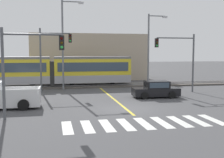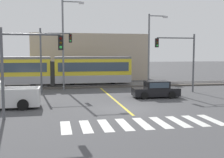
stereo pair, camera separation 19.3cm
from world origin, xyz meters
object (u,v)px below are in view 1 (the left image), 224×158
(traffic_light_mid_right, at_px, (180,54))
(street_lamp_east, at_px, (150,46))
(sedan_crossing, at_px, (156,90))
(traffic_light_near_left, at_px, (25,59))
(pickup_truck, at_px, (0,97))
(light_rail_tram, at_px, (52,70))
(street_lamp_centre, at_px, (65,40))
(traffic_light_far_left, at_px, (51,51))

(traffic_light_mid_right, xyz_separation_m, street_lamp_east, (-1.70, 4.39, 0.84))
(sedan_crossing, distance_m, traffic_light_near_left, 12.85)
(pickup_truck, relative_size, traffic_light_near_left, 0.97)
(traffic_light_near_left, bearing_deg, street_lamp_east, 46.82)
(light_rail_tram, bearing_deg, street_lamp_centre, -61.94)
(sedan_crossing, bearing_deg, traffic_light_mid_right, 36.53)
(traffic_light_far_left, distance_m, traffic_light_mid_right, 13.22)
(traffic_light_far_left, xyz_separation_m, traffic_light_near_left, (-1.30, -11.66, -0.52))
(sedan_crossing, xyz_separation_m, street_lamp_centre, (-7.97, 6.84, 4.79))
(sedan_crossing, bearing_deg, pickup_truck, -167.95)
(street_lamp_centre, distance_m, street_lamp_east, 9.80)
(sedan_crossing, height_order, pickup_truck, pickup_truck)
(street_lamp_east, bearing_deg, street_lamp_centre, -179.13)
(light_rail_tram, relative_size, sedan_crossing, 4.33)
(light_rail_tram, height_order, street_lamp_centre, street_lamp_centre)
(sedan_crossing, relative_size, traffic_light_mid_right, 0.72)
(traffic_light_far_left, height_order, street_lamp_centre, street_lamp_centre)
(street_lamp_east, bearing_deg, sedan_crossing, -104.52)
(pickup_truck, height_order, street_lamp_centre, street_lamp_centre)
(traffic_light_mid_right, bearing_deg, street_lamp_east, 111.22)
(traffic_light_far_left, bearing_deg, pickup_truck, -113.50)
(traffic_light_far_left, xyz_separation_m, traffic_light_mid_right, (12.95, -2.67, -0.26))
(light_rail_tram, distance_m, traffic_light_mid_right, 14.75)
(sedan_crossing, bearing_deg, street_lamp_centre, 139.34)
(light_rail_tram, distance_m, sedan_crossing, 13.42)
(pickup_truck, bearing_deg, traffic_light_far_left, 66.50)
(traffic_light_far_left, bearing_deg, street_lamp_centre, 46.89)
(traffic_light_near_left, bearing_deg, pickup_truck, 121.20)
(traffic_light_far_left, distance_m, street_lamp_centre, 2.48)
(sedan_crossing, height_order, street_lamp_east, street_lamp_east)
(sedan_crossing, relative_size, pickup_truck, 0.79)
(street_lamp_east, bearing_deg, traffic_light_near_left, -133.18)
(light_rail_tram, xyz_separation_m, traffic_light_mid_right, (12.90, -6.90, 1.94))
(pickup_truck, distance_m, traffic_light_mid_right, 17.58)
(pickup_truck, bearing_deg, traffic_light_near_left, -58.80)
(sedan_crossing, distance_m, traffic_light_far_left, 11.38)
(street_lamp_east, bearing_deg, pickup_truck, -146.51)
(traffic_light_near_left, relative_size, street_lamp_east, 0.66)
(light_rail_tram, bearing_deg, street_lamp_east, -12.64)
(traffic_light_near_left, bearing_deg, light_rail_tram, 85.14)
(traffic_light_mid_right, xyz_separation_m, street_lamp_centre, (-11.48, 4.24, 1.50))
(light_rail_tram, distance_m, street_lamp_east, 11.81)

